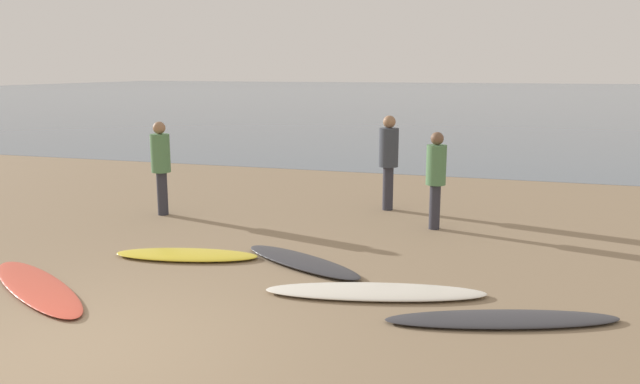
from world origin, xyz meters
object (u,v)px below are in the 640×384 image
object	(u,v)px
surfboard_0	(37,287)
person_0	(436,172)
surfboard_3	(375,292)
surfboard_1	(187,255)
surfboard_2	(302,261)
person_1	(389,155)
person_2	(161,160)
surfboard_4	(503,319)

from	to	relation	value
surfboard_0	person_0	bearing A→B (deg)	77.82
surfboard_3	surfboard_1	bearing A→B (deg)	153.05
surfboard_0	person_0	distance (m)	5.88
surfboard_2	person_1	distance (m)	3.68
surfboard_2	person_2	world-z (taller)	person_2
surfboard_3	person_0	size ratio (longest dim) A/B	1.61
surfboard_1	surfboard_4	world-z (taller)	surfboard_1
surfboard_1	surfboard_4	distance (m)	4.26
surfboard_0	person_2	bearing A→B (deg)	131.07
person_0	surfboard_2	bearing A→B (deg)	6.88
surfboard_2	surfboard_1	bearing A→B (deg)	-146.09
surfboard_1	surfboard_4	xyz separation A→B (m)	(4.13, -1.02, -0.01)
surfboard_0	person_1	xyz separation A→B (m)	(3.08, 5.31, 0.97)
surfboard_0	surfboard_1	world-z (taller)	surfboard_1
surfboard_3	surfboard_4	distance (m)	1.44
surfboard_0	surfboard_3	size ratio (longest dim) A/B	1.00
surfboard_1	surfboard_2	world-z (taller)	surfboard_2
surfboard_0	person_0	size ratio (longest dim) A/B	1.61
surfboard_0	surfboard_1	distance (m)	1.93
person_0	person_1	world-z (taller)	person_1
person_2	surfboard_4	bearing A→B (deg)	-79.60
surfboard_2	surfboard_4	xyz separation A→B (m)	(2.54, -1.19, -0.01)
surfboard_0	person_2	world-z (taller)	person_2
surfboard_0	surfboard_1	bearing A→B (deg)	89.15
surfboard_3	surfboard_4	world-z (taller)	surfboard_3
surfboard_4	person_2	distance (m)	6.66
person_1	surfboard_0	bearing A→B (deg)	-116.47
surfboard_0	surfboard_2	bearing A→B (deg)	66.10
surfboard_1	person_1	size ratio (longest dim) A/B	1.15
surfboard_2	person_1	bearing A→B (deg)	110.86
surfboard_2	surfboard_3	world-z (taller)	surfboard_2
surfboard_0	surfboard_3	world-z (taller)	surfboard_3
surfboard_3	surfboard_4	xyz separation A→B (m)	(1.39, -0.38, -0.01)
surfboard_2	person_0	distance (m)	2.91
surfboard_4	surfboard_2	bearing A→B (deg)	136.81
surfboard_4	person_2	size ratio (longest dim) A/B	1.47
surfboard_1	surfboard_2	distance (m)	1.60
surfboard_4	person_2	bearing A→B (deg)	133.04
surfboard_0	person_0	xyz separation A→B (m)	(4.06, 4.17, 0.88)
surfboard_0	surfboard_3	distance (m)	3.92
surfboard_0	surfboard_4	distance (m)	5.21
surfboard_4	person_2	xyz separation A→B (m)	(-5.78, 3.17, 0.93)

